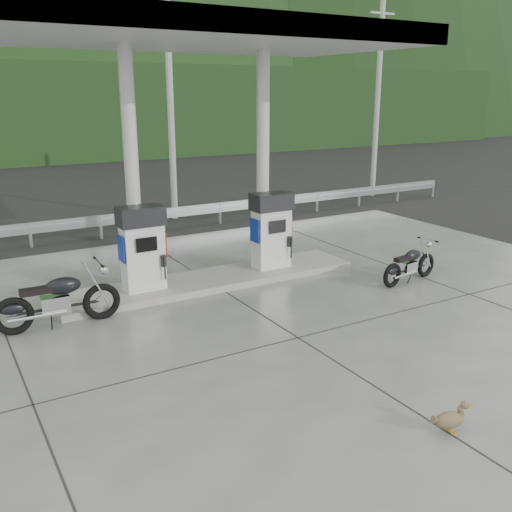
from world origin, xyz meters
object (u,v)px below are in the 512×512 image
duck (449,420)px  motorcycle_right (410,265)px  motorcycle_left (58,301)px  gas_pump_left (142,248)px  gas_pump_right (271,230)px

duck → motorcycle_right: bearing=64.6°
motorcycle_right → duck: motorcycle_right is taller
motorcycle_left → motorcycle_right: (7.54, -1.38, -0.11)m
gas_pump_left → motorcycle_right: (5.59, -2.19, -0.65)m
gas_pump_left → motorcycle_left: size_ratio=0.84×
gas_pump_right → duck: bearing=-103.0°
gas_pump_right → motorcycle_right: gas_pump_right is taller
motorcycle_left → motorcycle_right: bearing=-8.4°
motorcycle_left → duck: (3.54, -6.11, -0.32)m
gas_pump_right → motorcycle_left: bearing=-171.0°
gas_pump_left → duck: gas_pump_left is taller
motorcycle_left → duck: motorcycle_left is taller
gas_pump_left → motorcycle_left: gas_pump_left is taller
motorcycle_left → gas_pump_right: bearing=11.0°
motorcycle_left → duck: bearing=-57.9°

